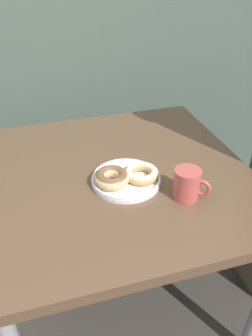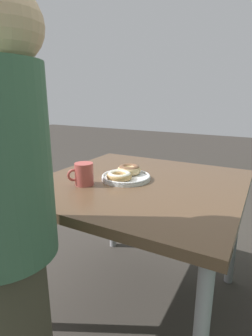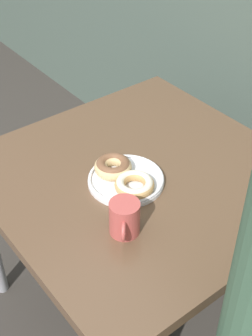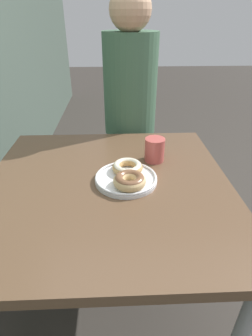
% 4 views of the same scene
% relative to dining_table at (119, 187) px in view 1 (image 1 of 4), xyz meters
% --- Properties ---
extents(dining_table, '(0.97, 0.97, 0.72)m').
position_rel_dining_table_xyz_m(dining_table, '(0.00, 0.00, 0.00)').
color(dining_table, brown).
rests_on(dining_table, ground_plane).
extents(donut_plate, '(0.26, 0.25, 0.06)m').
position_rel_dining_table_xyz_m(donut_plate, '(0.01, -0.08, 0.10)').
color(donut_plate, white).
rests_on(donut_plate, dining_table).
extents(coffee_mug, '(0.11, 0.10, 0.11)m').
position_rel_dining_table_xyz_m(coffee_mug, '(0.18, -0.21, 0.13)').
color(coffee_mug, '#B74C47').
rests_on(coffee_mug, dining_table).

